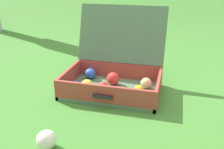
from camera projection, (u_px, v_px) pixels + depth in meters
The scene contains 3 objects.
ground_plane at pixel (120, 95), 1.54m from camera, with size 16.00×16.00×0.00m, color #3D7A2D.
open_suitcase at pixel (115, 72), 1.59m from camera, with size 0.58×0.54×0.49m.
stray_ball_on_grass at pixel (46, 140), 1.07m from camera, with size 0.09×0.09×0.09m, color white.
Camera 1 is at (0.30, -1.34, 0.71)m, focal length 40.67 mm.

